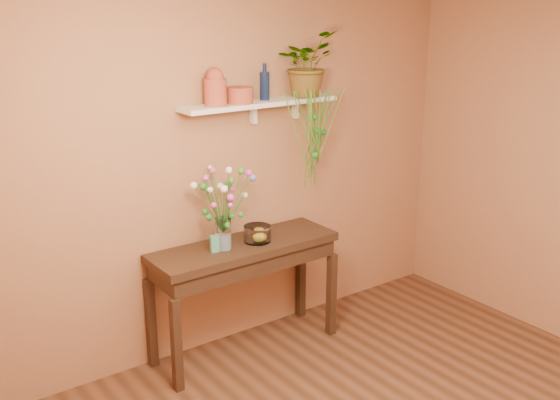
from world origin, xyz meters
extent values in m
cube|color=#A96F4D|center=(0.00, 2.00, 1.35)|extent=(4.00, 0.04, 2.70)
cube|color=#A96F4D|center=(-2.00, 0.00, 1.35)|extent=(0.04, 4.00, 2.70)
cube|color=#3C2419|center=(-0.19, 1.74, 0.86)|extent=(1.47, 0.47, 0.06)
cube|color=#3C2419|center=(-0.19, 1.74, 0.77)|extent=(1.41, 0.44, 0.13)
cube|color=#3C2419|center=(-0.90, 1.54, 0.35)|extent=(0.06, 0.06, 0.70)
cube|color=#3C2419|center=(0.51, 1.54, 0.35)|extent=(0.06, 0.06, 0.70)
cube|color=#3C2419|center=(-0.90, 1.95, 0.35)|extent=(0.06, 0.06, 0.70)
cube|color=#3C2419|center=(0.51, 1.95, 0.35)|extent=(0.06, 0.06, 0.70)
cube|color=white|center=(0.05, 1.87, 1.92)|extent=(1.30, 0.24, 0.04)
cube|color=white|center=(0.05, 1.97, 1.83)|extent=(0.04, 0.05, 0.15)
cube|color=white|center=(0.45, 1.97, 1.83)|extent=(0.04, 0.05, 0.15)
cylinder|color=#B85237|center=(-0.34, 1.85, 2.03)|extent=(0.20, 0.20, 0.19)
sphere|color=#B85237|center=(-0.34, 1.85, 2.14)|extent=(0.13, 0.13, 0.13)
cylinder|color=#B85237|center=(-0.14, 1.85, 2.00)|extent=(0.21, 0.21, 0.12)
cylinder|color=#0D1937|center=(0.10, 1.88, 2.04)|extent=(0.08, 0.08, 0.21)
cylinder|color=#0D1937|center=(0.10, 1.88, 2.18)|extent=(0.03, 0.03, 0.06)
imported|color=#267726|center=(0.47, 1.86, 2.19)|extent=(0.56, 0.52, 0.50)
cylinder|color=#267726|center=(0.43, 1.74, 1.62)|extent=(0.17, 0.08, 0.79)
cylinder|color=#508C1F|center=(0.37, 1.73, 1.68)|extent=(0.34, 0.16, 0.68)
cylinder|color=#508C1F|center=(0.36, 1.68, 1.62)|extent=(0.13, 0.23, 0.79)
cylinder|color=#267726|center=(0.47, 1.64, 1.71)|extent=(0.06, 0.30, 0.62)
cylinder|color=#508C1F|center=(0.51, 1.68, 1.72)|extent=(0.08, 0.27, 0.60)
cylinder|color=#508C1F|center=(0.40, 1.69, 1.65)|extent=(0.24, 0.28, 0.74)
cylinder|color=#267726|center=(0.46, 1.73, 1.72)|extent=(0.13, 0.13, 0.59)
cylinder|color=#508C1F|center=(0.43, 1.73, 1.76)|extent=(0.16, 0.05, 0.52)
cylinder|color=#508C1F|center=(0.60, 1.69, 1.74)|extent=(0.18, 0.10, 0.57)
cylinder|color=#267726|center=(0.50, 1.74, 1.66)|extent=(0.14, 0.08, 0.72)
cylinder|color=#508C1F|center=(0.44, 1.65, 1.72)|extent=(0.19, 0.24, 0.60)
cylinder|color=#508C1F|center=(0.43, 1.71, 1.74)|extent=(0.22, 0.06, 0.57)
cylinder|color=#267726|center=(0.35, 1.71, 1.79)|extent=(0.26, 0.09, 0.46)
cylinder|color=#508C1F|center=(0.46, 1.69, 1.80)|extent=(0.21, 0.15, 0.45)
cylinder|color=#508C1F|center=(0.39, 1.72, 1.81)|extent=(0.06, 0.13, 0.41)
cylinder|color=#267726|center=(0.42, 1.66, 1.73)|extent=(0.03, 0.29, 0.57)
cylinder|color=#508C1F|center=(0.47, 1.68, 1.85)|extent=(0.12, 0.13, 0.34)
cylinder|color=#508C1F|center=(0.29, 1.70, 1.63)|extent=(0.34, 0.08, 0.77)
cylinder|color=#267726|center=(0.51, 1.68, 1.71)|extent=(0.05, 0.21, 0.62)
sphere|color=#267726|center=(0.44, 1.69, 1.50)|extent=(0.05, 0.05, 0.05)
sphere|color=#267726|center=(0.44, 1.71, 1.80)|extent=(0.05, 0.05, 0.05)
sphere|color=#267726|center=(0.57, 1.75, 1.66)|extent=(0.05, 0.05, 0.05)
sphere|color=#267726|center=(0.48, 1.73, 1.69)|extent=(0.05, 0.05, 0.05)
cylinder|color=white|center=(-0.38, 1.73, 1.02)|extent=(0.12, 0.12, 0.24)
cylinder|color=silver|center=(-0.38, 1.73, 0.95)|extent=(0.11, 0.11, 0.12)
cylinder|color=#386B28|center=(-0.38, 1.68, 1.27)|extent=(0.01, 0.11, 0.49)
sphere|color=white|center=(-0.38, 1.63, 1.52)|extent=(0.05, 0.05, 0.05)
cylinder|color=#386B28|center=(-0.38, 1.68, 1.17)|extent=(0.01, 0.11, 0.29)
sphere|color=#EC3CBE|center=(-0.38, 1.63, 1.32)|extent=(0.06, 0.06, 0.06)
cylinder|color=#386B28|center=(-0.36, 1.70, 1.23)|extent=(0.05, 0.07, 0.40)
sphere|color=#539136|center=(-0.34, 1.67, 1.43)|extent=(0.04, 0.04, 0.04)
cylinder|color=#386B28|center=(-0.29, 1.66, 1.24)|extent=(0.18, 0.14, 0.41)
sphere|color=#5766BD|center=(-0.20, 1.60, 1.44)|extent=(0.05, 0.05, 0.05)
cylinder|color=#386B28|center=(-0.32, 1.71, 1.26)|extent=(0.14, 0.05, 0.45)
sphere|color=#539136|center=(-0.25, 1.69, 1.48)|extent=(0.06, 0.06, 0.06)
cylinder|color=#386B28|center=(-0.27, 1.73, 1.24)|extent=(0.23, 0.01, 0.41)
sphere|color=#EC3CBE|center=(-0.16, 1.73, 1.44)|extent=(0.05, 0.05, 0.05)
cylinder|color=#386B28|center=(-0.29, 1.72, 1.16)|extent=(0.19, 0.02, 0.25)
sphere|color=white|center=(-0.20, 1.72, 1.28)|extent=(0.04, 0.04, 0.04)
cylinder|color=#386B28|center=(-0.35, 1.75, 1.20)|extent=(0.08, 0.04, 0.34)
sphere|color=#267726|center=(-0.31, 1.76, 1.37)|extent=(0.06, 0.06, 0.06)
cylinder|color=#386B28|center=(-0.32, 1.77, 1.17)|extent=(0.13, 0.09, 0.29)
sphere|color=#EC3CBE|center=(-0.26, 1.81, 1.31)|extent=(0.05, 0.05, 0.05)
cylinder|color=#386B28|center=(-0.36, 1.78, 1.19)|extent=(0.05, 0.11, 0.32)
sphere|color=white|center=(-0.34, 1.83, 1.35)|extent=(0.05, 0.05, 0.05)
cylinder|color=#386B28|center=(-0.37, 1.84, 1.25)|extent=(0.04, 0.23, 0.44)
sphere|color=white|center=(-0.35, 1.95, 1.47)|extent=(0.03, 0.03, 0.03)
cylinder|color=#386B28|center=(-0.39, 1.78, 1.25)|extent=(0.02, 0.11, 0.44)
sphere|color=#EC3CBE|center=(-0.39, 1.83, 1.47)|extent=(0.04, 0.04, 0.04)
cylinder|color=#386B28|center=(-0.42, 1.81, 1.19)|extent=(0.07, 0.16, 0.33)
sphere|color=#539136|center=(-0.45, 1.88, 1.36)|extent=(0.05, 0.05, 0.05)
cylinder|color=#386B28|center=(-0.41, 1.80, 1.23)|extent=(0.06, 0.14, 0.40)
sphere|color=#5766BD|center=(-0.43, 1.86, 1.42)|extent=(0.04, 0.04, 0.04)
cylinder|color=#386B28|center=(-0.42, 1.77, 1.19)|extent=(0.08, 0.10, 0.31)
sphere|color=#539136|center=(-0.46, 1.82, 1.34)|extent=(0.05, 0.05, 0.05)
cylinder|color=#386B28|center=(-0.44, 1.74, 1.24)|extent=(0.12, 0.03, 0.42)
sphere|color=#EC3CBE|center=(-0.50, 1.75, 1.45)|extent=(0.04, 0.04, 0.04)
cylinder|color=#386B28|center=(-0.48, 1.76, 1.22)|extent=(0.20, 0.07, 0.37)
sphere|color=white|center=(-0.58, 1.79, 1.40)|extent=(0.05, 0.05, 0.05)
cylinder|color=#386B28|center=(-0.46, 1.72, 1.22)|extent=(0.17, 0.02, 0.38)
sphere|color=#267726|center=(-0.55, 1.72, 1.41)|extent=(0.05, 0.05, 0.05)
cylinder|color=#386B28|center=(-0.45, 1.68, 1.16)|extent=(0.14, 0.12, 0.26)
sphere|color=#EC3CBE|center=(-0.52, 1.62, 1.29)|extent=(0.04, 0.04, 0.04)
cylinder|color=#386B28|center=(-0.45, 1.70, 1.21)|extent=(0.14, 0.08, 0.36)
sphere|color=white|center=(-0.52, 1.66, 1.39)|extent=(0.04, 0.04, 0.04)
cylinder|color=#386B28|center=(-0.41, 1.67, 1.21)|extent=(0.06, 0.13, 0.37)
sphere|color=white|center=(-0.44, 1.61, 1.39)|extent=(0.05, 0.05, 0.05)
cylinder|color=#386B28|center=(-0.40, 1.64, 1.16)|extent=(0.04, 0.18, 0.26)
sphere|color=#EC3CBE|center=(-0.42, 1.56, 1.29)|extent=(0.04, 0.04, 0.04)
sphere|color=#267726|center=(-0.50, 1.73, 1.16)|extent=(0.05, 0.05, 0.05)
sphere|color=#267726|center=(-0.33, 1.70, 1.15)|extent=(0.05, 0.05, 0.05)
sphere|color=#267726|center=(-0.39, 1.66, 1.10)|extent=(0.05, 0.05, 0.05)
sphere|color=#267726|center=(-0.50, 1.78, 1.19)|extent=(0.05, 0.05, 0.05)
sphere|color=#267726|center=(-0.53, 1.68, 1.18)|extent=(0.05, 0.05, 0.05)
sphere|color=#267726|center=(-0.31, 1.60, 1.18)|extent=(0.05, 0.05, 0.05)
cylinder|color=white|center=(-0.09, 1.72, 0.96)|extent=(0.21, 0.21, 0.12)
cylinder|color=white|center=(-0.09, 1.72, 0.90)|extent=(0.20, 0.20, 0.01)
sphere|color=yellow|center=(-0.09, 1.70, 0.94)|extent=(0.08, 0.08, 0.08)
cube|color=teal|center=(-0.46, 1.72, 0.96)|extent=(0.07, 0.06, 0.12)
camera|label=1|loc=(-2.69, -2.18, 2.65)|focal=41.98mm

